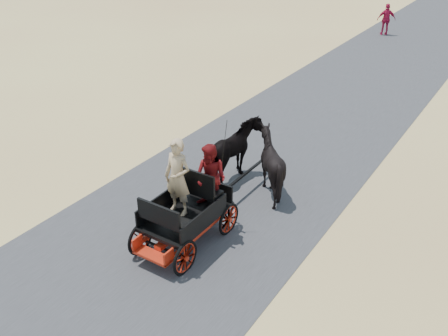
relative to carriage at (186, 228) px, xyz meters
The scene contains 8 objects.
ground 0.85m from the carriage, 122.78° to the left, with size 140.00×140.00×0.00m, color tan.
road 0.85m from the carriage, 122.78° to the left, with size 6.00×140.00×0.01m, color #38383A.
carriage is the anchor object (origin of this frame).
horse_left 3.09m from the carriage, 100.39° to the left, with size 0.91×2.01×1.70m, color black.
horse_right 3.09m from the carriage, 79.61° to the left, with size 1.37×1.54×1.70m, color black.
driver_man 1.28m from the carriage, 165.96° to the left, with size 0.66×0.43×1.80m, color tan.
passenger_woman 1.33m from the carriage, 63.43° to the left, with size 0.77×0.60×1.58m, color #660C0F.
pedestrian 21.86m from the carriage, 95.70° to the left, with size 1.01×0.42×1.73m, color #AD133D.
Camera 1 is at (6.22, -7.97, 7.05)m, focal length 40.00 mm.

